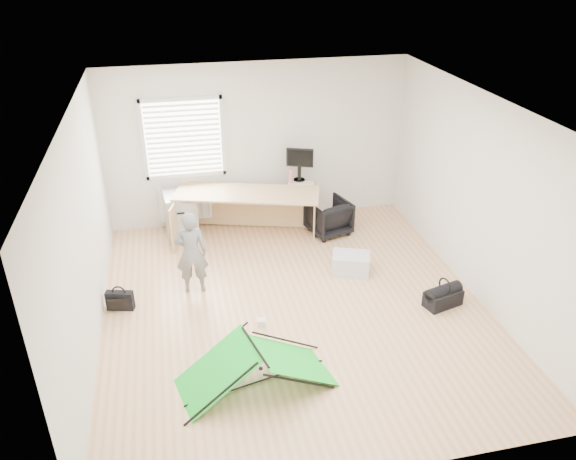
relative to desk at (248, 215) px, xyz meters
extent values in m
plane|color=tan|center=(0.30, -2.10, -0.39)|extent=(5.50, 5.50, 0.00)
cube|color=silver|center=(0.30, 0.65, 0.96)|extent=(5.00, 0.02, 2.70)
cube|color=silver|center=(-0.90, 0.61, 1.16)|extent=(1.20, 0.06, 1.20)
cube|color=silver|center=(-0.90, 0.57, 0.06)|extent=(1.00, 0.12, 0.60)
cube|color=tan|center=(0.00, 0.00, 0.00)|extent=(2.41, 1.36, 0.78)
cube|color=#A3A6A8|center=(-1.06, 0.27, -0.02)|extent=(0.54, 0.68, 0.75)
cube|color=black|center=(0.93, 0.27, 0.60)|extent=(0.45, 0.26, 0.42)
cube|color=black|center=(0.93, 0.32, 0.60)|extent=(0.44, 0.23, 0.41)
cube|color=beige|center=(0.93, 0.18, 0.40)|extent=(0.45, 0.27, 0.02)
cylinder|color=#BE6A72|center=(0.77, 0.20, 0.52)|extent=(0.09, 0.09, 0.27)
imported|color=black|center=(1.32, -0.17, -0.10)|extent=(0.77, 0.78, 0.58)
imported|color=slate|center=(-0.98, -1.43, 0.21)|extent=(0.45, 0.31, 1.21)
cube|color=silver|center=(1.30, -1.45, -0.24)|extent=(0.63, 0.54, 0.30)
cube|color=#1E8E75|center=(-0.96, 0.18, -0.22)|extent=(0.31, 0.19, 0.34)
cube|color=black|center=(-1.97, -1.67, -0.26)|extent=(0.37, 0.20, 0.27)
cube|color=silver|center=(-0.21, -2.43, -0.34)|extent=(0.12, 0.12, 0.10)
cube|color=black|center=(2.25, -2.51, -0.28)|extent=(0.55, 0.38, 0.22)
camera|label=1|loc=(-1.11, -8.14, 4.03)|focal=35.00mm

